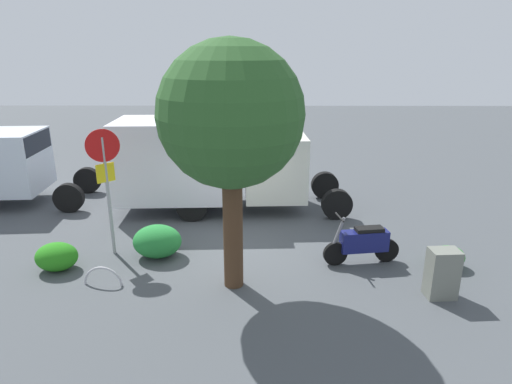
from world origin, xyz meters
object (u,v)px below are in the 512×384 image
street_tree (231,117)px  bike_rack_hoop (104,285)px  motorcycle (363,243)px  stop_sign (106,173)px  utility_cabinet (442,274)px  box_truck_near (213,161)px

street_tree → bike_rack_hoop: 4.50m
motorcycle → stop_sign: 6.18m
street_tree → utility_cabinet: street_tree is taller
stop_sign → bike_rack_hoop: stop_sign is taller
street_tree → stop_sign: bearing=-26.2°
motorcycle → street_tree: 4.34m
utility_cabinet → bike_rack_hoop: 6.99m
box_truck_near → street_tree: size_ratio=1.41×
motorcycle → bike_rack_hoop: 5.84m
street_tree → bike_rack_hoop: bearing=0.6°
box_truck_near → motorcycle: bearing=-45.8°
street_tree → utility_cabinet: size_ratio=4.87×
stop_sign → street_tree: bearing=153.8°
box_truck_near → utility_cabinet: size_ratio=6.86×
street_tree → utility_cabinet: 5.19m
box_truck_near → utility_cabinet: 7.23m
utility_cabinet → box_truck_near: bearing=-45.0°
motorcycle → street_tree: size_ratio=0.36×
bike_rack_hoop → motorcycle: bearing=-169.7°
motorcycle → utility_cabinet: size_ratio=1.76×
utility_cabinet → bike_rack_hoop: (6.96, -0.41, -0.51)m
box_truck_near → stop_sign: bearing=-126.8°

